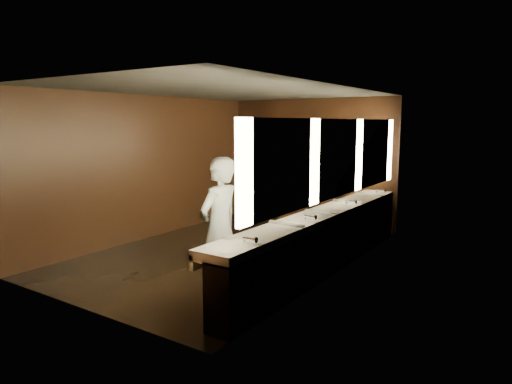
% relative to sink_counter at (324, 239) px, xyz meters
% --- Properties ---
extents(floor, '(6.00, 6.00, 0.00)m').
position_rel_sink_counter_xyz_m(floor, '(-1.79, 0.00, -0.50)').
color(floor, black).
rests_on(floor, ground).
extents(ceiling, '(4.00, 6.00, 0.02)m').
position_rel_sink_counter_xyz_m(ceiling, '(-1.79, 0.00, 2.30)').
color(ceiling, '#2D2D2B').
rests_on(ceiling, wall_back).
extents(wall_back, '(4.00, 0.02, 2.80)m').
position_rel_sink_counter_xyz_m(wall_back, '(-1.79, 3.00, 0.90)').
color(wall_back, black).
rests_on(wall_back, floor).
extents(wall_front, '(4.00, 0.02, 2.80)m').
position_rel_sink_counter_xyz_m(wall_front, '(-1.79, -3.00, 0.90)').
color(wall_front, black).
rests_on(wall_front, floor).
extents(wall_left, '(0.02, 6.00, 2.80)m').
position_rel_sink_counter_xyz_m(wall_left, '(-3.79, 0.00, 0.90)').
color(wall_left, black).
rests_on(wall_left, floor).
extents(wall_right, '(0.02, 6.00, 2.80)m').
position_rel_sink_counter_xyz_m(wall_right, '(0.21, 0.00, 0.90)').
color(wall_right, black).
rests_on(wall_right, floor).
extents(sink_counter, '(0.55, 5.40, 1.01)m').
position_rel_sink_counter_xyz_m(sink_counter, '(0.00, 0.00, 0.00)').
color(sink_counter, black).
rests_on(sink_counter, floor).
extents(mirror_band, '(0.06, 5.03, 1.15)m').
position_rel_sink_counter_xyz_m(mirror_band, '(0.19, -0.00, 1.25)').
color(mirror_band, '#FFEDB6').
rests_on(mirror_band, wall_right).
extents(person, '(0.45, 0.68, 1.85)m').
position_rel_sink_counter_xyz_m(person, '(-0.66, -1.77, 0.43)').
color(person, '#9DC5EA').
rests_on(person, floor).
extents(trash_bin, '(0.51, 0.51, 0.60)m').
position_rel_sink_counter_xyz_m(trash_bin, '(-0.22, -0.40, -0.20)').
color(trash_bin, black).
rests_on(trash_bin, floor).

